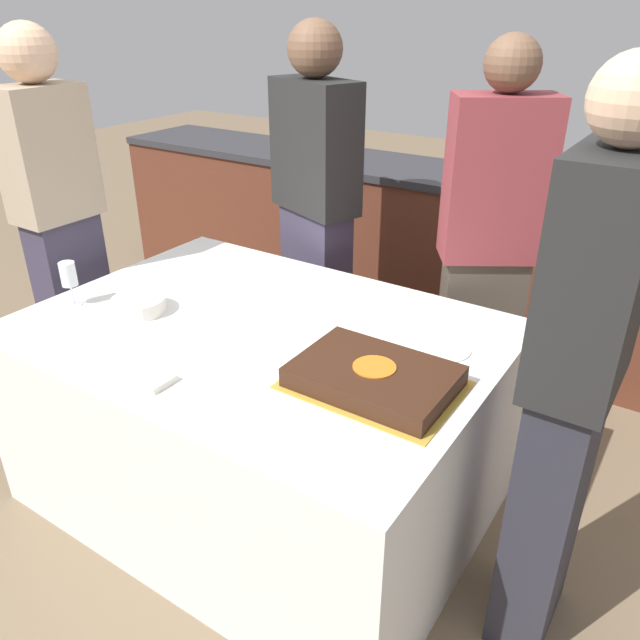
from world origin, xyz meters
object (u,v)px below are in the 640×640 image
(person_seated_right, at_px, (573,387))
(person_standing_back, at_px, (316,213))
(plate_stack, at_px, (139,305))
(person_cutting_cake, at_px, (488,254))
(person_seated_left, at_px, (62,230))
(cake, at_px, (374,377))
(wine_glass, at_px, (68,276))

(person_seated_right, bearing_deg, person_standing_back, -121.17)
(plate_stack, relative_size, person_cutting_cake, 0.12)
(person_cutting_cake, bearing_deg, person_seated_left, -4.82)
(cake, height_order, plate_stack, cake)
(cake, bearing_deg, person_seated_right, 11.18)
(cake, bearing_deg, person_cutting_cake, 90.00)
(person_standing_back, bearing_deg, cake, 152.38)
(person_seated_left, bearing_deg, person_cutting_cake, -62.41)
(wine_glass, bearing_deg, plate_stack, 20.88)
(plate_stack, relative_size, wine_glass, 1.15)
(cake, height_order, person_seated_right, person_seated_right)
(plate_stack, height_order, person_cutting_cake, person_cutting_cake)
(plate_stack, relative_size, person_seated_right, 0.12)
(person_cutting_cake, height_order, person_seated_left, person_seated_left)
(plate_stack, distance_m, wine_glass, 0.28)
(cake, height_order, person_standing_back, person_standing_back)
(person_seated_left, bearing_deg, cake, -93.80)
(wine_glass, bearing_deg, person_seated_right, 7.82)
(person_cutting_cake, distance_m, person_seated_right, 0.95)
(plate_stack, distance_m, person_seated_right, 1.47)
(person_cutting_cake, bearing_deg, wine_glass, 8.66)
(cake, xyz_separation_m, person_standing_back, (-0.81, 0.90, 0.11))
(plate_stack, bearing_deg, person_seated_left, 166.71)
(cake, relative_size, person_seated_right, 0.30)
(wine_glass, xyz_separation_m, person_standing_back, (0.38, 1.03, 0.03))
(person_seated_right, bearing_deg, cake, -78.82)
(cake, xyz_separation_m, person_seated_right, (0.52, 0.10, 0.10))
(cake, distance_m, person_seated_right, 0.53)
(cake, relative_size, person_standing_back, 0.29)
(plate_stack, height_order, person_standing_back, person_standing_back)
(wine_glass, relative_size, person_cutting_cake, 0.10)
(person_seated_left, relative_size, person_standing_back, 1.00)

